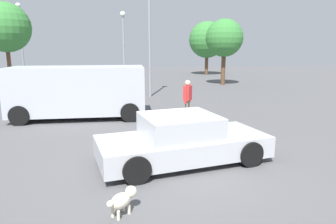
{
  "coord_description": "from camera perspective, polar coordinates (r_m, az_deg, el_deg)",
  "views": [
    {
      "loc": [
        -1.59,
        -7.2,
        2.88
      ],
      "look_at": [
        0.21,
        2.01,
        0.9
      ],
      "focal_mm": 32.42,
      "sensor_mm": 36.0,
      "label": 1
    }
  ],
  "objects": [
    {
      "name": "ground_plane",
      "position": [
        7.91,
        1.34,
        -9.42
      ],
      "size": [
        80.0,
        80.0,
        0.0
      ],
      "primitive_type": "plane",
      "color": "#515154"
    },
    {
      "name": "sedan_foreground",
      "position": [
        7.77,
        2.64,
        -5.39
      ],
      "size": [
        4.52,
        2.46,
        1.24
      ],
      "rotation": [
        0.0,
        0.0,
        0.16
      ],
      "color": "#B7BABF",
      "rests_on": "ground_plane"
    },
    {
      "name": "dog",
      "position": [
        5.58,
        -8.46,
        -15.88
      ],
      "size": [
        0.54,
        0.5,
        0.46
      ],
      "rotation": [
        0.0,
        0.0,
        0.71
      ],
      "color": "beige",
      "rests_on": "ground_plane"
    },
    {
      "name": "van_white",
      "position": [
        13.13,
        -16.5,
        3.9
      ],
      "size": [
        5.48,
        2.49,
        2.14
      ],
      "rotation": [
        0.0,
        0.0,
        3.09
      ],
      "color": "#B2B7C1",
      "rests_on": "ground_plane"
    },
    {
      "name": "pedestrian",
      "position": [
        12.23,
        3.69,
        2.91
      ],
      "size": [
        0.43,
        0.48,
        1.63
      ],
      "rotation": [
        0.0,
        0.0,
        2.52
      ],
      "color": "gray",
      "rests_on": "ground_plane"
    },
    {
      "name": "light_post_near",
      "position": [
        25.17,
        -8.4,
        14.21
      ],
      "size": [
        0.44,
        0.44,
        5.72
      ],
      "color": "gray",
      "rests_on": "ground_plane"
    },
    {
      "name": "light_post_mid",
      "position": [
        18.39,
        -3.55,
        18.16
      ],
      "size": [
        0.44,
        0.44,
        7.35
      ],
      "color": "gray",
      "rests_on": "ground_plane"
    },
    {
      "name": "light_post_far",
      "position": [
        29.99,
        -26.02,
        13.83
      ],
      "size": [
        0.44,
        0.44,
        6.66
      ],
      "color": "gray",
      "rests_on": "ground_plane"
    },
    {
      "name": "tree_back_left",
      "position": [
        25.64,
        -28.26,
        13.82
      ],
      "size": [
        3.58,
        3.58,
        6.15
      ],
      "color": "brown",
      "rests_on": "ground_plane"
    },
    {
      "name": "tree_back_center",
      "position": [
        24.63,
        10.54,
        13.47
      ],
      "size": [
        2.91,
        2.91,
        5.12
      ],
      "color": "brown",
      "rests_on": "ground_plane"
    },
    {
      "name": "tree_far_right",
      "position": [
        34.08,
        7.37,
        13.31
      ],
      "size": [
        3.91,
        3.91,
        5.74
      ],
      "color": "brown",
      "rests_on": "ground_plane"
    }
  ]
}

